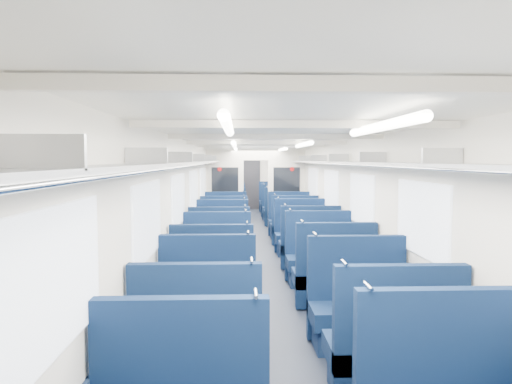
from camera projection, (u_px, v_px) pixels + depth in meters
name	position (u px, v px, depth m)	size (l,w,h in m)	color
floor	(261.00, 253.00, 9.90)	(2.80, 18.00, 0.01)	black
ceiling	(261.00, 144.00, 9.74)	(2.80, 18.00, 0.01)	white
wall_left	(196.00, 199.00, 9.77)	(0.02, 18.00, 2.35)	silver
dado_left	(197.00, 238.00, 9.83)	(0.03, 17.90, 0.70)	#12213C
wall_right	(326.00, 199.00, 9.87)	(0.02, 18.00, 2.35)	silver
dado_right	(325.00, 237.00, 9.93)	(0.03, 17.90, 0.70)	#12213C
wall_far	(251.00, 180.00, 18.79)	(2.80, 0.02, 2.35)	silver
luggage_rack_left	(204.00, 162.00, 9.72)	(0.36, 17.40, 0.18)	#B2B5BA
luggage_rack_right	(318.00, 162.00, 9.81)	(0.36, 17.40, 0.18)	#B2B5BA
windows	(262.00, 189.00, 9.35)	(2.78, 15.60, 0.75)	white
ceiling_fittings	(262.00, 147.00, 9.48)	(2.70, 16.06, 0.11)	silver
end_door	(251.00, 185.00, 18.75)	(0.75, 0.06, 2.00)	black
bulkhead	(256.00, 187.00, 13.09)	(2.80, 0.10, 2.35)	silver
seat_4	(197.00, 352.00, 3.94)	(1.09, 0.60, 1.22)	#0F2448
seat_5	(393.00, 355.00, 3.89)	(1.09, 0.60, 1.22)	#0F2448
seat_6	(207.00, 309.00, 5.06)	(1.09, 0.60, 1.22)	#0F2448
seat_7	(359.00, 312.00, 4.99)	(1.09, 0.60, 1.22)	#0F2448
seat_8	(213.00, 283.00, 6.16)	(1.09, 0.60, 1.22)	#0F2448
seat_9	(334.00, 279.00, 6.34)	(1.09, 0.60, 1.22)	#0F2448
seat_10	(217.00, 263.00, 7.31)	(1.09, 0.60, 1.22)	#0F2448
seat_11	(319.00, 261.00, 7.47)	(1.09, 0.60, 1.22)	#0F2448
seat_12	(220.00, 250.00, 8.35)	(1.09, 0.60, 1.22)	#0F2448
seat_13	(309.00, 248.00, 8.56)	(1.09, 0.60, 1.22)	#0F2448
seat_14	(222.00, 239.00, 9.56)	(1.09, 0.60, 1.22)	#0F2448
seat_15	(300.00, 237.00, 9.80)	(1.09, 0.60, 1.22)	#0F2448
seat_16	(224.00, 230.00, 10.79)	(1.09, 0.60, 1.22)	#0F2448
seat_17	(294.00, 229.00, 10.94)	(1.09, 0.60, 1.22)	#0F2448
seat_18	(226.00, 223.00, 11.89)	(1.09, 0.60, 1.22)	#0F2448
seat_19	(289.00, 223.00, 11.94)	(1.09, 0.60, 1.22)	#0F2448
seat_20	(227.00, 214.00, 13.88)	(1.09, 0.60, 1.22)	#0F2448
seat_21	(282.00, 214.00, 13.99)	(1.09, 0.60, 1.22)	#0F2448
seat_22	(228.00, 210.00, 15.05)	(1.09, 0.60, 1.22)	#0F2448
seat_23	(279.00, 209.00, 15.18)	(1.09, 0.60, 1.22)	#0F2448
seat_24	(229.00, 206.00, 16.36)	(1.09, 0.60, 1.22)	#0F2448
seat_25	(276.00, 206.00, 16.22)	(1.09, 0.60, 1.22)	#0F2448
seat_26	(230.00, 203.00, 17.31)	(1.09, 0.60, 1.22)	#0F2448
seat_27	(274.00, 203.00, 17.52)	(1.09, 0.60, 1.22)	#0F2448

